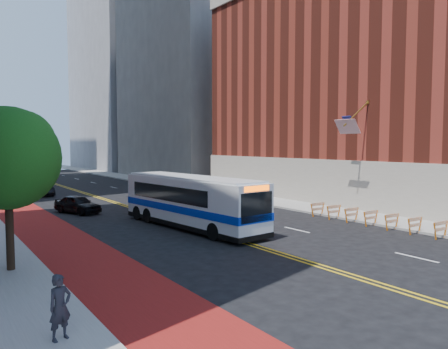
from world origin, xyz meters
TOP-DOWN VIEW (x-y plane):
  - ground at (0.00, 0.00)m, footprint 160.00×160.00m
  - sidewalk_right at (12.00, 30.00)m, footprint 4.00×140.00m
  - bus_lane_paint at (-8.10, 30.00)m, footprint 3.60×140.00m
  - center_line_inner at (-0.18, 30.00)m, footprint 0.14×140.00m
  - center_line_outer at (0.18, 30.00)m, footprint 0.14×140.00m
  - lane_dashes at (4.80, 38.00)m, footprint 0.14×98.20m
  - brick_building at (21.93, 12.00)m, footprint 18.73×36.00m
  - midrise_right_near at (23.00, 48.00)m, footprint 18.00×26.00m
  - midrise_right_far at (24.00, 78.00)m, footprint 20.00×28.00m
  - construction_barriers at (9.60, 3.42)m, footprint 1.42×10.91m
  - street_tree at (-11.24, 6.04)m, footprint 4.20×4.20m
  - transit_bus at (-0.29, 10.40)m, footprint 3.78×12.12m
  - car_a at (-4.56, 20.26)m, footprint 3.07×4.44m
  - car_b at (-4.13, 33.89)m, footprint 1.47×4.06m
  - car_c at (-5.45, 40.35)m, footprint 2.90×4.99m
  - pedestrian at (-11.25, -1.85)m, footprint 0.74×0.61m

SIDE VIEW (x-z plane):
  - ground at x=0.00m, z-range 0.00..0.00m
  - center_line_inner at x=-0.18m, z-range 0.00..0.01m
  - center_line_outer at x=0.18m, z-range 0.00..0.01m
  - bus_lane_paint at x=-8.10m, z-range 0.00..0.01m
  - lane_dashes at x=4.80m, z-range 0.00..0.01m
  - sidewalk_right at x=12.00m, z-range 0.00..0.15m
  - car_b at x=-4.13m, z-range 0.00..1.33m
  - construction_barriers at x=9.60m, z-range 0.17..1.18m
  - car_c at x=-5.45m, z-range 0.00..1.36m
  - car_a at x=-4.56m, z-range 0.00..1.40m
  - pedestrian at x=-11.25m, z-range 0.15..1.91m
  - transit_bus at x=-0.29m, z-range 0.07..3.35m
  - street_tree at x=-11.24m, z-range 1.56..8.26m
  - brick_building at x=21.93m, z-range -0.04..21.96m
  - midrise_right_near at x=23.00m, z-range 0.00..40.00m
  - midrise_right_far at x=24.00m, z-range 0.00..55.00m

